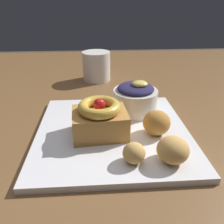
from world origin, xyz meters
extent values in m
cube|color=brown|center=(0.00, 0.00, 0.71)|extent=(1.58, 1.12, 0.04)
cylinder|color=brown|center=(0.70, 0.47, 0.34)|extent=(0.07, 0.07, 0.69)
cube|color=white|center=(0.07, -0.19, 0.74)|extent=(0.30, 0.30, 0.01)
cube|color=#B77F3D|center=(0.05, -0.21, 0.77)|extent=(0.11, 0.08, 0.05)
torus|color=gold|center=(0.05, -0.21, 0.80)|extent=(0.08, 0.08, 0.02)
sphere|color=red|center=(0.05, -0.21, 0.80)|extent=(0.02, 0.02, 0.02)
cylinder|color=silver|center=(0.13, -0.12, 0.77)|extent=(0.10, 0.10, 0.05)
ellipsoid|color=#28234C|center=(0.13, -0.12, 0.80)|extent=(0.08, 0.08, 0.02)
ellipsoid|color=#EAD666|center=(0.13, -0.12, 0.81)|extent=(0.03, 0.03, 0.01)
ellipsoid|color=tan|center=(0.16, -0.30, 0.76)|extent=(0.05, 0.05, 0.04)
ellipsoid|color=tan|center=(0.10, -0.29, 0.76)|extent=(0.04, 0.04, 0.03)
ellipsoid|color=#BC7F38|center=(0.15, -0.21, 0.77)|extent=(0.05, 0.05, 0.05)
cylinder|color=silver|center=(0.04, 0.14, 0.78)|extent=(0.09, 0.09, 0.09)
camera|label=1|loc=(0.04, -0.58, 0.98)|focal=36.55mm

